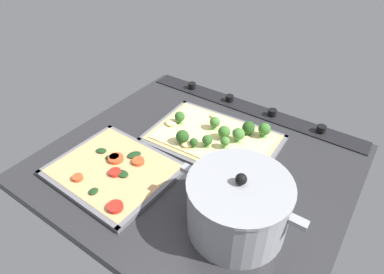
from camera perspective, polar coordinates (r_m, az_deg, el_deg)
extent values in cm
cube|color=#28282B|center=(92.34, 0.88, -4.93)|extent=(81.15, 72.57, 3.00)
cube|color=black|center=(114.40, 10.12, 5.04)|extent=(77.90, 7.00, 0.80)
cylinder|color=black|center=(108.17, 21.75, 1.40)|extent=(2.80, 2.80, 1.80)
cylinder|color=black|center=(111.31, 13.92, 4.26)|extent=(2.80, 2.80, 1.80)
cylinder|color=black|center=(116.64, 6.62, 6.85)|extent=(2.80, 2.80, 1.80)
cylinder|color=black|center=(123.88, -0.01, 9.07)|extent=(2.80, 2.80, 1.80)
cube|color=slate|center=(98.39, 3.70, -0.55)|extent=(39.01, 27.53, 0.50)
cube|color=slate|center=(107.17, 6.96, 3.09)|extent=(37.99, 2.76, 1.30)
cube|color=slate|center=(89.91, -0.17, -4.49)|extent=(37.99, 2.76, 1.30)
cube|color=slate|center=(93.02, 13.65, -4.09)|extent=(2.27, 26.02, 1.30)
cube|color=slate|center=(106.23, -4.97, 2.89)|extent=(2.27, 26.02, 1.30)
cube|color=tan|center=(97.92, 3.72, -0.21)|extent=(36.52, 25.03, 1.00)
cube|color=#EFDB8C|center=(97.50, 3.74, 0.12)|extent=(33.58, 22.56, 0.40)
cone|color=#427635|center=(99.13, 9.77, 0.77)|extent=(2.10, 2.10, 0.92)
sphere|color=#264C1C|center=(98.02, 9.88, 1.66)|extent=(3.83, 3.83, 3.83)
cone|color=#68AD54|center=(99.92, 3.99, 1.77)|extent=(1.78, 1.78, 1.31)
sphere|color=#427533|center=(98.84, 4.03, 2.65)|extent=(3.24, 3.24, 3.24)
cone|color=#5B9F46|center=(98.86, 12.43, 0.41)|extent=(2.02, 2.02, 1.33)
sphere|color=#386B28|center=(97.67, 12.59, 1.37)|extent=(3.68, 3.68, 3.68)
cone|color=#68AD54|center=(95.68, 8.06, -0.42)|extent=(1.99, 1.99, 1.29)
sphere|color=#427533|center=(94.47, 8.16, 0.53)|extent=(3.62, 3.62, 3.62)
cone|color=#68AD54|center=(92.86, 5.76, -1.56)|extent=(1.49, 1.49, 1.31)
sphere|color=#427533|center=(91.81, 5.82, -0.75)|extent=(2.72, 2.72, 2.72)
cone|color=#4D8B3F|center=(93.16, 2.50, -1.29)|extent=(1.65, 1.65, 1.16)
sphere|color=#2D5B23|center=(92.10, 2.52, -0.46)|extent=(2.99, 2.99, 2.99)
cone|color=#427635|center=(92.71, 0.31, -1.55)|extent=(1.29, 1.29, 0.96)
sphere|color=#264C1C|center=(91.86, 0.31, -0.90)|extent=(2.34, 2.34, 2.34)
cone|color=#4D8B3F|center=(102.27, -2.14, 2.76)|extent=(1.79, 1.79, 1.21)
sphere|color=#2D5B23|center=(101.23, -2.17, 3.60)|extent=(3.26, 3.26, 3.26)
cone|color=#427635|center=(94.31, -1.66, -0.82)|extent=(2.12, 2.12, 0.87)
sphere|color=#264C1C|center=(93.15, -1.69, 0.09)|extent=(3.86, 3.86, 3.86)
cone|color=#5B9F46|center=(96.30, 5.59, 0.02)|extent=(1.97, 1.97, 1.10)
sphere|color=#386B28|center=(95.16, 5.66, 0.92)|extent=(3.58, 3.58, 3.58)
cone|color=#68AD54|center=(88.19, 8.00, -4.50)|extent=(2.00, 2.00, 0.84)
sphere|color=#427533|center=(87.01, 8.10, -3.63)|extent=(3.64, 3.64, 3.64)
ellipsoid|color=#EFDB8C|center=(90.79, 5.99, -2.89)|extent=(2.55, 2.72, 0.85)
ellipsoid|color=#EFDB8C|center=(93.43, -0.72, -1.07)|extent=(4.86, 5.26, 1.49)
ellipsoid|color=#EFDB8C|center=(101.89, -3.72, 2.51)|extent=(4.19, 3.86, 1.31)
ellipsoid|color=#EFDB8C|center=(105.01, 4.13, 3.65)|extent=(3.78, 3.08, 1.18)
cube|color=slate|center=(90.45, -13.60, -5.85)|extent=(32.25, 27.28, 0.50)
cube|color=slate|center=(96.22, -8.19, -1.63)|extent=(31.44, 2.22, 1.30)
cube|color=slate|center=(85.58, -19.85, -10.14)|extent=(31.44, 2.22, 1.30)
cube|color=slate|center=(81.89, -6.42, -10.13)|extent=(2.05, 26.30, 1.30)
cube|color=slate|center=(100.09, -19.45, -1.96)|extent=(2.05, 26.30, 1.30)
cube|color=tan|center=(89.99, -13.66, -5.53)|extent=(29.77, 24.81, 0.90)
cylinder|color=#D14723|center=(91.65, -13.22, -3.70)|extent=(4.21, 4.21, 1.00)
cylinder|color=#B22319|center=(87.57, -13.35, -6.06)|extent=(3.15, 3.15, 1.00)
cylinder|color=red|center=(92.12, -13.47, -3.50)|extent=(2.73, 2.73, 1.00)
cylinder|color=#D14723|center=(89.57, -9.40, -4.24)|extent=(3.31, 3.31, 1.00)
cylinder|color=#D14723|center=(88.82, -19.42, -6.75)|extent=(2.70, 2.70, 1.00)
cylinder|color=#B22319|center=(79.42, -13.33, -11.82)|extent=(3.79, 3.79, 1.00)
ellipsoid|color=#193819|center=(87.01, -12.17, -6.28)|extent=(3.89, 2.65, 0.60)
ellipsoid|color=#193819|center=(95.49, -15.62, -2.31)|extent=(3.64, 3.12, 0.60)
ellipsoid|color=#193819|center=(84.29, -16.89, -9.08)|extent=(2.35, 2.61, 0.60)
ellipsoid|color=#193819|center=(92.41, -14.00, -3.54)|extent=(3.74, 3.10, 0.60)
ellipsoid|color=#193819|center=(92.04, -10.11, -3.08)|extent=(4.27, 4.73, 0.60)
cylinder|color=gray|center=(72.09, 8.00, -12.06)|extent=(21.80, 21.80, 12.84)
cylinder|color=gray|center=(67.07, 8.50, -8.28)|extent=(22.24, 22.24, 0.80)
sphere|color=black|center=(65.94, 8.62, -7.31)|extent=(2.40, 2.40, 2.40)
cube|color=gray|center=(66.84, 18.21, -14.04)|extent=(3.60, 2.00, 1.20)
cube|color=gray|center=(73.39, -0.51, -5.78)|extent=(3.60, 2.00, 1.20)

